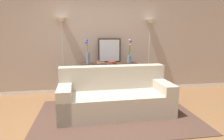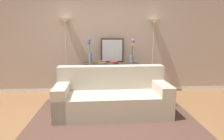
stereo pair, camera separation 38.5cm
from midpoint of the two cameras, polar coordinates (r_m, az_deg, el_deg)
The scene contains 13 objects.
ground_plane at distance 3.30m, azimuth -0.80°, elevation -16.71°, with size 16.00×16.00×0.02m, color brown.
back_wall at distance 5.03m, azimuth -1.92°, elevation 9.31°, with size 12.00×0.15×2.78m.
area_rug at distance 3.70m, azimuth 3.30°, elevation -13.31°, with size 2.91×1.94×0.01m.
couch at distance 3.74m, azimuth 3.04°, elevation -8.00°, with size 2.12×0.94×0.88m.
console_table at distance 4.80m, azimuth 2.09°, elevation -0.86°, with size 1.36×0.35×0.80m.
floor_lamp_left at distance 4.86m, azimuth -11.34°, elevation 10.04°, with size 0.28×0.28×1.87m.
floor_lamp_right at distance 5.05m, azimuth 14.39°, elevation 9.75°, with size 0.28×0.28×1.85m.
wall_mirror at distance 4.86m, azimuth 2.37°, elevation 5.81°, with size 0.57×0.02×0.60m.
vase_tall_flowers at distance 4.71m, azimuth -4.21°, elevation 5.23°, with size 0.11×0.09×0.59m.
vase_short_flowers at distance 4.80m, azimuth 8.27°, elevation 4.20°, with size 0.11×0.11×0.58m.
fruit_bowl at distance 4.65m, azimuth 2.91°, elevation 2.27°, with size 0.20×0.20×0.07m.
book_stack at distance 4.63m, azimuth -0.28°, elevation 2.26°, with size 0.20×0.16×0.07m.
book_row_under_console at distance 4.90m, azimuth -1.67°, elevation -6.58°, with size 0.46×0.18×0.12m.
Camera 2 is at (0.06, -2.95, 1.51)m, focal length 30.92 mm.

